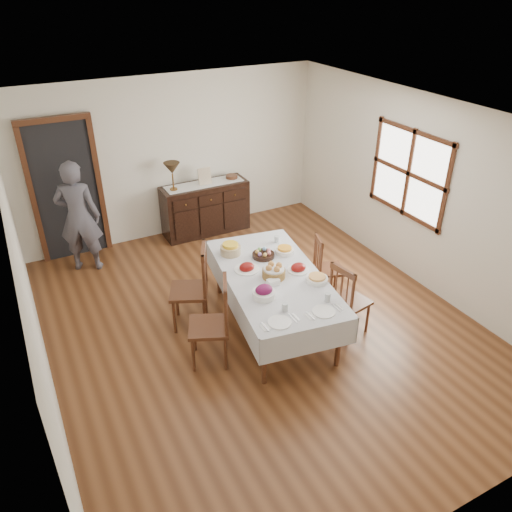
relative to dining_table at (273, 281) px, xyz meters
name	(u,v)px	position (x,y,z in m)	size (l,w,h in m)	color
ground	(260,324)	(-0.13, 0.10, -0.66)	(6.00, 6.00, 0.00)	brown
room_shell	(232,196)	(-0.28, 0.52, 0.98)	(5.02, 6.02, 2.65)	white
dining_table	(273,281)	(0.00, 0.00, 0.00)	(1.44, 2.34, 0.75)	silver
chair_left_near	(213,322)	(-0.90, -0.25, -0.12)	(0.58, 0.58, 1.06)	#4E2917
chair_left_far	(193,286)	(-0.84, 0.50, -0.11)	(0.60, 0.60, 1.10)	#4E2917
chair_right_near	(348,299)	(0.74, -0.53, -0.17)	(0.47, 0.47, 0.97)	#4E2917
chair_right_far	(326,266)	(0.98, 0.28, -0.21)	(0.47, 0.47, 0.89)	#4E2917
sideboard	(205,208)	(0.27, 2.81, -0.23)	(1.44, 0.53, 0.87)	black
person	(78,213)	(-1.79, 2.54, 0.24)	(0.56, 0.36, 1.80)	#514F59
bread_basket	(274,272)	(-0.02, -0.04, 0.16)	(0.28, 0.28, 0.18)	brown
egg_basket	(263,255)	(0.10, 0.44, 0.12)	(0.29, 0.29, 0.10)	black
ham_platter_a	(247,268)	(-0.23, 0.25, 0.12)	(0.31, 0.31, 0.11)	white
ham_platter_b	(298,268)	(0.32, -0.05, 0.12)	(0.27, 0.27, 0.11)	white
beet_bowl	(264,292)	(-0.32, -0.36, 0.15)	(0.26, 0.26, 0.15)	white
carrot_bowl	(285,250)	(0.39, 0.40, 0.13)	(0.24, 0.24, 0.09)	white
pineapple_bowl	(230,249)	(-0.24, 0.70, 0.16)	(0.27, 0.27, 0.15)	tan
casserole_dish	(317,279)	(0.39, -0.36, 0.12)	(0.26, 0.26, 0.07)	white
butter_dish	(273,282)	(-0.10, -0.18, 0.13)	(0.15, 0.11, 0.07)	white
setting_left	(281,317)	(-0.35, -0.79, 0.11)	(0.44, 0.31, 0.10)	white
setting_right	(325,307)	(0.16, -0.85, 0.11)	(0.44, 0.31, 0.10)	white
glass_far_a	(237,246)	(-0.12, 0.77, 0.14)	(0.06, 0.06, 0.11)	silver
glass_far_b	(277,239)	(0.45, 0.70, 0.14)	(0.07, 0.07, 0.09)	silver
runner	(204,184)	(0.28, 2.82, 0.21)	(1.30, 0.35, 0.01)	white
table_lamp	(172,169)	(-0.25, 2.80, 0.56)	(0.26, 0.26, 0.46)	brown
picture_frame	(205,176)	(0.28, 2.80, 0.34)	(0.22, 0.08, 0.28)	#C2AD8E
deco_bowl	(232,177)	(0.78, 2.84, 0.23)	(0.20, 0.20, 0.06)	#4E2917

